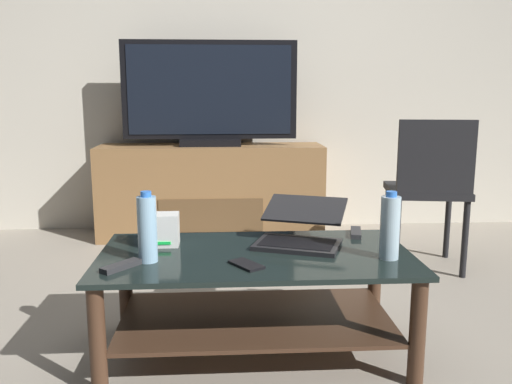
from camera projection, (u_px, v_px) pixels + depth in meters
name	position (u px, v px, depth m)	size (l,w,h in m)	color
ground_plane	(268.00, 348.00, 2.24)	(7.68, 7.68, 0.00)	#9E9384
back_wall	(245.00, 45.00, 4.06)	(6.40, 0.12, 2.80)	beige
coffee_table	(256.00, 285.00, 2.15)	(1.23, 0.65, 0.43)	black
media_cabinet	(211.00, 191.00, 3.93)	(1.61, 0.43, 0.67)	olive
television	(210.00, 95.00, 3.78)	(1.23, 0.20, 0.73)	black
dining_chair	(429.00, 185.00, 3.12)	(0.50, 0.50, 0.90)	black
laptop	(301.00, 230.00, 2.25)	(0.45, 0.47, 0.17)	black
router_box	(161.00, 230.00, 2.21)	(0.15, 0.10, 0.13)	white
water_bottle_near	(147.00, 229.00, 1.99)	(0.07, 0.07, 0.27)	#99C6E5
water_bottle_far	(390.00, 227.00, 2.03)	(0.07, 0.07, 0.26)	silver
cell_phone	(246.00, 265.00, 1.96)	(0.07, 0.14, 0.01)	black
tv_remote	(121.00, 266.00, 1.93)	(0.04, 0.16, 0.02)	#2D2D30
soundbar_remote	(356.00, 233.00, 2.39)	(0.04, 0.16, 0.02)	#2D2D30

